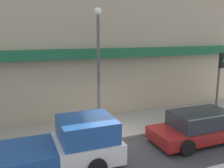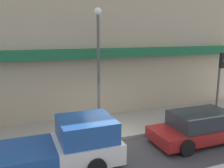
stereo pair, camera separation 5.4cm
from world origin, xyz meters
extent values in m
plane|color=#38383A|center=(0.00, 0.00, 0.00)|extent=(80.00, 80.00, 0.00)
cube|color=gray|center=(0.00, 1.68, 0.07)|extent=(36.00, 3.35, 0.14)
cube|color=tan|center=(0.00, 4.85, 4.08)|extent=(19.80, 3.00, 8.16)
cube|color=#195B38|center=(0.00, 3.05, 3.70)|extent=(18.22, 0.60, 0.50)
cube|color=silver|center=(-1.71, -1.34, 0.58)|extent=(2.32, 2.06, 0.74)
cube|color=#1E478C|center=(-1.71, -1.34, 1.34)|extent=(1.97, 1.89, 0.78)
cube|color=#1E478C|center=(-4.60, -1.34, 0.58)|extent=(3.47, 2.06, 0.74)
cylinder|color=black|center=(-1.65, -0.31, 0.33)|extent=(0.67, 0.22, 0.67)
cylinder|color=black|center=(-1.65, -2.37, 0.33)|extent=(0.67, 0.22, 0.67)
cube|color=maroon|center=(3.51, -1.34, 0.46)|extent=(4.52, 1.84, 0.51)
cube|color=#23282D|center=(3.51, -1.34, 1.05)|extent=(2.62, 1.66, 0.66)
cylinder|color=black|center=(4.92, -0.42, 0.33)|extent=(0.67, 0.22, 0.67)
cylinder|color=black|center=(2.11, -0.42, 0.33)|extent=(0.67, 0.22, 0.67)
cylinder|color=black|center=(2.11, -2.26, 0.33)|extent=(0.67, 0.22, 0.67)
cylinder|color=yellow|center=(3.33, 0.55, 0.37)|extent=(0.20, 0.20, 0.46)
sphere|color=yellow|center=(3.33, 0.55, 0.67)|extent=(0.19, 0.19, 0.19)
cylinder|color=#4C4C4C|center=(-0.17, 1.81, 2.86)|extent=(0.14, 0.14, 5.43)
sphere|color=silver|center=(-0.17, 1.81, 5.75)|extent=(0.36, 0.36, 0.36)
cylinder|color=#4C4C4C|center=(6.23, 0.56, 1.95)|extent=(0.12, 0.12, 3.61)
cube|color=black|center=(6.23, 0.40, 3.35)|extent=(0.28, 0.20, 0.80)
sphere|color=green|center=(6.23, 0.28, 3.35)|extent=(0.16, 0.16, 0.16)
camera|label=1|loc=(-4.00, -9.63, 4.73)|focal=40.00mm
camera|label=2|loc=(-3.95, -9.65, 4.73)|focal=40.00mm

